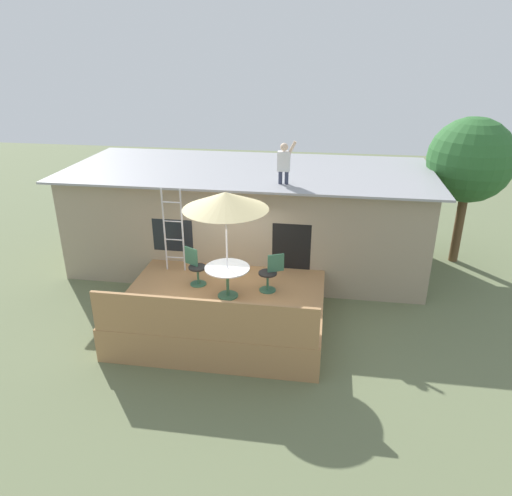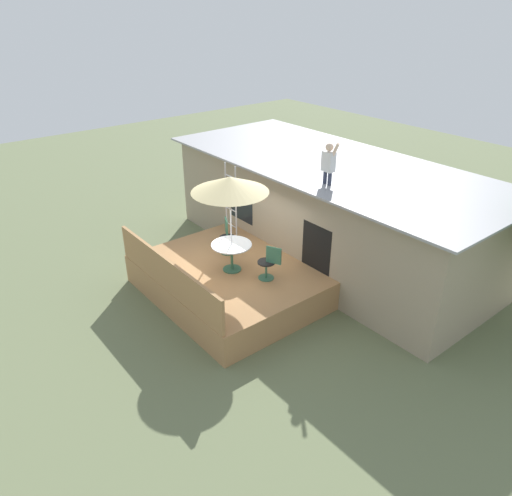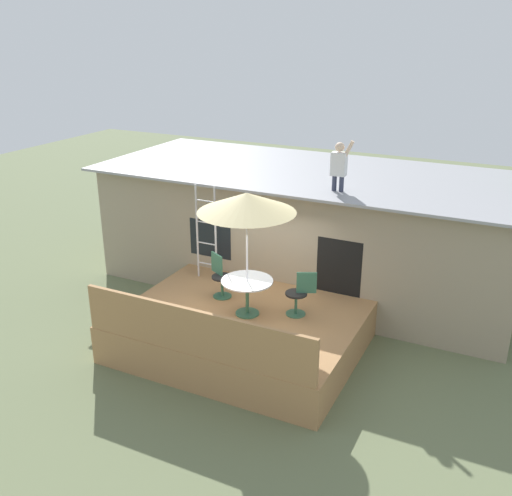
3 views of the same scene
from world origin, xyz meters
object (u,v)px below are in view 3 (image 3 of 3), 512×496
person_figure (339,163)px  patio_chair_left (220,276)px  patio_table (247,288)px  step_ladder (206,233)px  patio_chair_right (300,294)px  patio_umbrella (247,203)px

person_figure → patio_chair_left: size_ratio=1.21×
patio_table → step_ladder: bearing=144.0°
step_ladder → person_figure: (2.68, 1.08, 1.64)m
patio_chair_left → patio_chair_right: bearing=27.4°
patio_chair_right → patio_table: bearing=0.0°
patio_umbrella → person_figure: person_figure is taller
step_ladder → patio_chair_left: size_ratio=2.39×
patio_umbrella → step_ladder: bearing=144.0°
patio_chair_right → step_ladder: bearing=-41.2°
patio_table → person_figure: 3.30m
person_figure → patio_chair_left: (-1.95, -1.76, -2.29)m
patio_umbrella → step_ladder: size_ratio=1.15×
patio_table → patio_chair_left: (-0.91, 0.51, -0.13)m
person_figure → patio_chair_left: person_figure is taller
patio_umbrella → patio_table: bearing=26.6°
patio_chair_right → patio_umbrella: bearing=0.0°
step_ladder → patio_chair_left: step_ladder is taller
step_ladder → patio_chair_left: bearing=-43.0°
patio_umbrella → step_ladder: patio_umbrella is taller
patio_table → person_figure: size_ratio=0.94×
step_ladder → person_figure: 3.32m
person_figure → patio_chair_right: (-0.09, -1.82, -2.29)m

